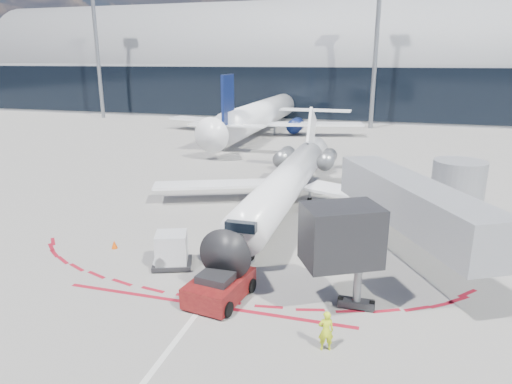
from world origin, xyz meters
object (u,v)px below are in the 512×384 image
(regional_jet, at_px, (289,180))
(ramp_worker, at_px, (326,331))
(uld_container, at_px, (172,250))
(pushback_tug, at_px, (219,287))

(regional_jet, height_order, ramp_worker, regional_jet)
(ramp_worker, height_order, uld_container, uld_container)
(regional_jet, distance_m, uld_container, 12.32)
(pushback_tug, bearing_deg, regional_jet, 97.96)
(regional_jet, distance_m, ramp_worker, 17.52)
(regional_jet, bearing_deg, ramp_worker, -73.26)
(pushback_tug, relative_size, uld_container, 2.24)
(uld_container, bearing_deg, pushback_tug, -55.84)
(regional_jet, xyz_separation_m, pushback_tug, (-0.25, -14.20, -1.60))
(pushback_tug, relative_size, ramp_worker, 3.39)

